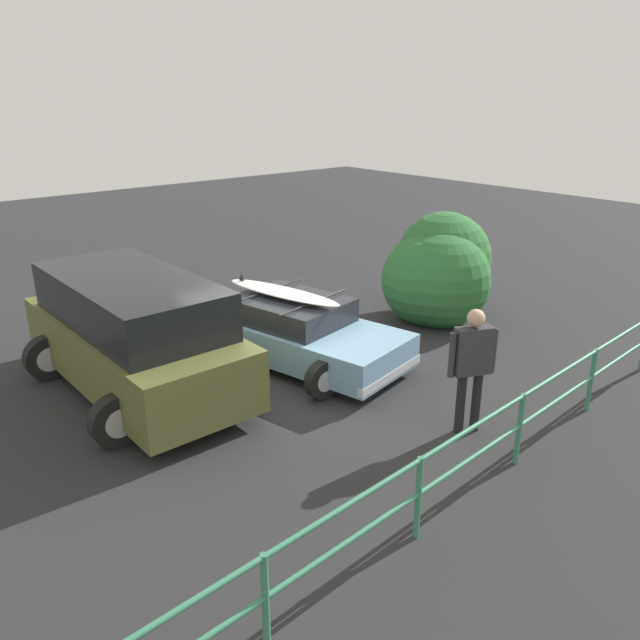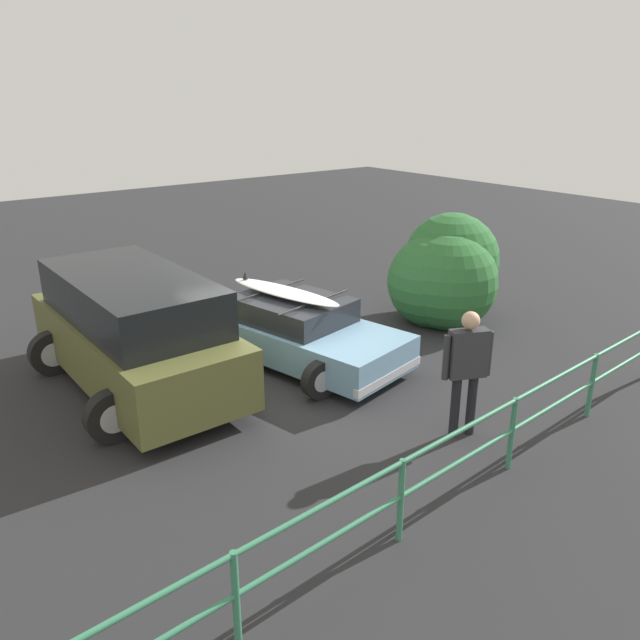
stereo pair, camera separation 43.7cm
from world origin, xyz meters
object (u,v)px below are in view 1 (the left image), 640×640
at_px(sedan_car, 296,331).
at_px(bush_near_left, 437,274).
at_px(suv_car, 133,334).
at_px(person_bystander, 472,360).

distance_m(sedan_car, bush_near_left, 3.61).
bearing_deg(sedan_car, suv_car, -15.56).
bearing_deg(suv_car, bush_near_left, 171.24).
xyz_separation_m(suv_car, bush_near_left, (-6.25, 0.96, 0.01)).
xyz_separation_m(person_bystander, bush_near_left, (-3.28, -3.29, -0.12)).
bearing_deg(person_bystander, suv_car, -55.14).
bearing_deg(sedan_car, bush_near_left, 176.49).
relative_size(sedan_car, bush_near_left, 1.66).
xyz_separation_m(sedan_car, bush_near_left, (-3.58, 0.22, 0.42)).
height_order(sedan_car, bush_near_left, bush_near_left).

